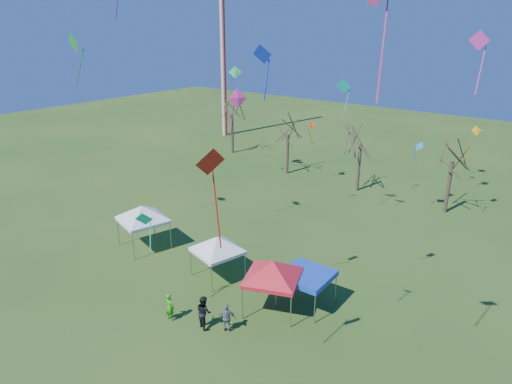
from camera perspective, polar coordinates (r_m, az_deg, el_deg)
ground at (r=26.03m, az=-7.63°, el=-15.64°), size 140.00×140.00×0.00m
radio_mast at (r=65.10m, az=-4.17°, el=17.91°), size 0.70×0.70×25.00m
tree_0 at (r=56.03m, az=-3.06°, el=11.36°), size 3.83×3.83×8.44m
tree_1 at (r=47.97m, az=4.04°, el=8.97°), size 3.42×3.42×7.54m
tree_2 at (r=43.60m, az=13.11°, el=8.01°), size 3.71×3.71×8.18m
tree_3 at (r=40.62m, az=23.65°, el=5.64°), size 3.59×3.59×7.91m
tent_white_west at (r=33.02m, az=-14.08°, el=-2.02°), size 4.05×4.05×3.71m
tent_white_mid at (r=28.44m, az=-4.89°, el=-5.95°), size 3.62×3.62×3.29m
tent_red at (r=25.17m, az=2.11°, el=-9.02°), size 3.76×3.76×3.57m
tent_blue at (r=26.15m, az=6.37°, el=-10.37°), size 2.74×2.74×2.08m
person_grey at (r=24.68m, az=-3.66°, el=-15.43°), size 1.02×0.82×1.62m
person_green at (r=25.86m, az=-10.74°, el=-13.91°), size 0.61×0.42×1.63m
person_dark at (r=25.01m, az=-6.53°, el=-14.65°), size 1.09×0.97×1.86m
kite_17 at (r=24.31m, az=26.15°, el=16.52°), size 0.94×0.56×2.92m
kite_14 at (r=33.84m, az=-21.78°, el=16.91°), size 1.32×0.91×3.40m
kite_2 at (r=45.97m, az=-2.64°, el=14.75°), size 1.61×1.55×3.30m
kite_9 at (r=16.08m, az=0.86°, el=16.69°), size 0.77×0.45×1.89m
kite_1 at (r=23.66m, az=-13.78°, el=-3.30°), size 1.08×0.99×2.15m
kite_19 at (r=38.89m, az=19.70°, el=5.36°), size 1.02×0.92×2.27m
kite_27 at (r=21.66m, az=-2.33°, el=11.53°), size 0.79×0.90×2.29m
kite_11 at (r=33.51m, az=10.91°, el=12.86°), size 1.14×0.68×2.48m
kite_13 at (r=44.78m, az=7.05°, el=8.26°), size 0.97×0.80×2.40m
kite_5 at (r=15.73m, az=-5.77°, el=3.63°), size 0.85×1.29×3.86m
kite_22 at (r=39.61m, az=25.79°, el=6.77°), size 1.09×1.08×2.91m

